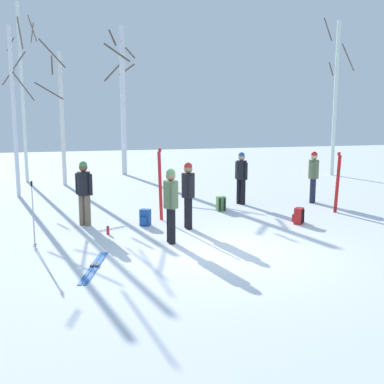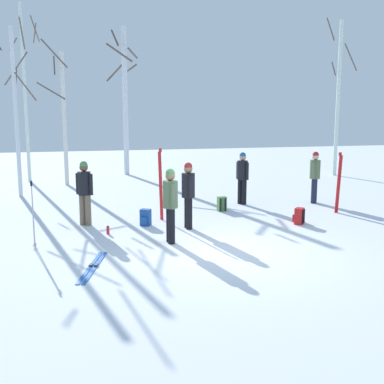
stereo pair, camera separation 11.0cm
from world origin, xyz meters
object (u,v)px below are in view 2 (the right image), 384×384
object	(u,v)px
ski_poles_0	(33,213)
birch_tree_0	(16,108)
ski_pair_lying_0	(93,267)
birch_tree_3	(125,98)
backpack_1	(222,204)
person_4	(170,201)
person_0	(242,175)
person_3	(188,191)
birch_tree_4	(338,96)
person_1	(315,174)
backpack_2	(145,218)
ski_pair_planted_0	(339,183)
ski_pair_planted_1	(161,185)
water_bottle_0	(108,230)
backpack_0	(299,216)
person_2	(84,189)
birch_tree_1	(25,91)
birch_tree_2	(63,116)

from	to	relation	value
ski_poles_0	birch_tree_0	size ratio (longest dim) A/B	0.24
ski_pair_lying_0	birch_tree_3	size ratio (longest dim) A/B	0.26
backpack_1	ski_pair_lying_0	bearing A→B (deg)	-133.50
person_4	birch_tree_3	xyz separation A→B (m)	(0.69, 12.80, 2.76)
person_0	person_3	xyz separation A→B (m)	(-2.57, -2.74, 0.00)
birch_tree_3	ski_poles_0	bearing A→B (deg)	-106.52
person_4	birch_tree_4	distance (m)	14.55
ski_pair_lying_0	backpack_1	world-z (taller)	backpack_1
birch_tree_0	person_1	bearing A→B (deg)	-22.72
person_4	backpack_2	xyz separation A→B (m)	(-0.27, 1.82, -0.77)
person_3	ski_pair_planted_0	distance (m)	4.91
person_1	person_4	xyz separation A→B (m)	(-5.73, -3.52, 0.00)
ski_poles_0	person_0	bearing A→B (deg)	29.43
ski_pair_planted_0	ski_pair_planted_1	bearing A→B (deg)	174.99
ski_pair_planted_1	water_bottle_0	bearing A→B (deg)	-142.41
birch_tree_4	backpack_0	bearing A→B (deg)	-127.24
water_bottle_0	birch_tree_4	distance (m)	15.01
person_1	person_2	size ratio (longest dim) A/B	1.00
backpack_0	birch_tree_1	xyz separation A→B (m)	(-7.51, 10.57, 3.73)
ski_pair_planted_0	birch_tree_1	world-z (taller)	birch_tree_1
birch_tree_3	person_1	bearing A→B (deg)	-61.54
person_0	ski_pair_planted_1	size ratio (longest dim) A/B	0.86
birch_tree_4	person_1	bearing A→B (deg)	-127.35
person_2	ski_pair_lying_0	bearing A→B (deg)	-90.64
backpack_1	ski_pair_planted_0	bearing A→B (deg)	-19.22
ski_pair_lying_0	birch_tree_0	world-z (taller)	birch_tree_0
ski_pair_lying_0	backpack_2	size ratio (longest dim) A/B	4.25
ski_pair_lying_0	birch_tree_2	size ratio (longest dim) A/B	0.32
person_3	backpack_1	xyz separation A→B (m)	(1.56, 1.86, -0.77)
ski_pair_lying_0	birch_tree_2	bearing A→B (deg)	91.99
backpack_0	birch_tree_1	distance (m)	13.49
person_4	ski_poles_0	bearing A→B (deg)	172.58
ski_pair_planted_0	ski_poles_0	size ratio (longest dim) A/B	1.22
water_bottle_0	person_3	bearing A→B (deg)	1.15
person_3	birch_tree_4	distance (m)	13.21
person_0	birch_tree_2	size ratio (longest dim) A/B	0.29
person_4	backpack_0	size ratio (longest dim) A/B	3.90
birch_tree_0	ski_pair_planted_0	bearing A→B (deg)	-30.65
person_2	backpack_0	size ratio (longest dim) A/B	3.90
person_0	birch_tree_0	bearing A→B (deg)	153.48
person_0	backpack_2	bearing A→B (deg)	-149.37
person_3	ski_pair_planted_1	distance (m)	1.27
ski_pair_lying_0	ski_pair_planted_1	bearing A→B (deg)	60.26
birch_tree_3	birch_tree_4	distance (m)	10.24
water_bottle_0	birch_tree_3	xyz separation A→B (m)	(2.01, 11.63, 3.64)
water_bottle_0	birch_tree_2	world-z (taller)	birch_tree_2
person_2	ski_poles_0	xyz separation A→B (m)	(-1.19, -1.90, -0.18)
water_bottle_0	birch_tree_3	size ratio (longest dim) A/B	0.03
birch_tree_0	ski_pair_lying_0	bearing A→B (deg)	-77.21
person_1	person_3	size ratio (longest dim) A/B	1.00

